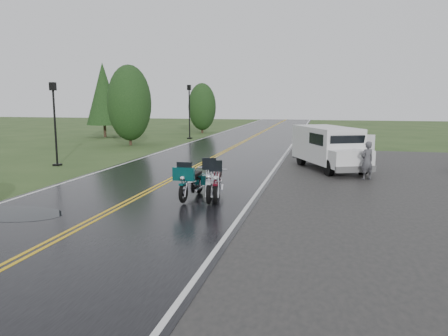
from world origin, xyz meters
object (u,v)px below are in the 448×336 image
van_white (330,153)px  lamp_post_far_left (189,112)px  lamp_post_near_left (55,124)px  person_at_van (367,161)px  motorcycle_red (215,185)px  motorcycle_silver (209,184)px  motorcycle_teal (183,185)px

van_white → lamp_post_far_left: size_ratio=1.15×
van_white → lamp_post_near_left: bearing=154.5°
person_at_van → motorcycle_red: bearing=16.6°
motorcycle_silver → lamp_post_far_left: (-7.52, 22.19, 1.55)m
motorcycle_silver → lamp_post_near_left: size_ratio=0.58×
lamp_post_far_left → lamp_post_near_left: bearing=-97.0°
motorcycle_red → motorcycle_teal: bearing=173.0°
motorcycle_teal → van_white: 7.65m
person_at_van → lamp_post_far_left: 20.89m
van_white → lamp_post_far_left: 19.57m
motorcycle_red → lamp_post_far_left: bearing=98.0°
van_white → person_at_van: bearing=-45.2°
person_at_van → lamp_post_far_left: size_ratio=0.35×
motorcycle_teal → lamp_post_far_left: lamp_post_far_left is taller
motorcycle_red → motorcycle_teal: 1.01m
motorcycle_red → lamp_post_near_left: bearing=135.6°
motorcycle_red → motorcycle_silver: 0.20m
motorcycle_red → van_white: bearing=49.4°
motorcycle_silver → person_at_van: 7.60m
motorcycle_silver → person_at_van: person_at_van is taller
motorcycle_teal → lamp_post_far_left: size_ratio=0.48×
motorcycle_teal → motorcycle_silver: 0.82m
van_white → lamp_post_near_left: lamp_post_near_left is taller
lamp_post_near_left → lamp_post_far_left: 15.95m
motorcycle_silver → van_white: (3.65, 6.17, 0.31)m
van_white → person_at_van: size_ratio=3.32×
motorcycle_teal → lamp_post_far_left: 23.27m
motorcycle_red → lamp_post_far_left: lamp_post_far_left is taller
motorcycle_red → lamp_post_near_left: 11.62m
motorcycle_teal → van_white: van_white is taller
motorcycle_red → lamp_post_far_left: 23.51m
lamp_post_near_left → motorcycle_red: bearing=-33.2°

